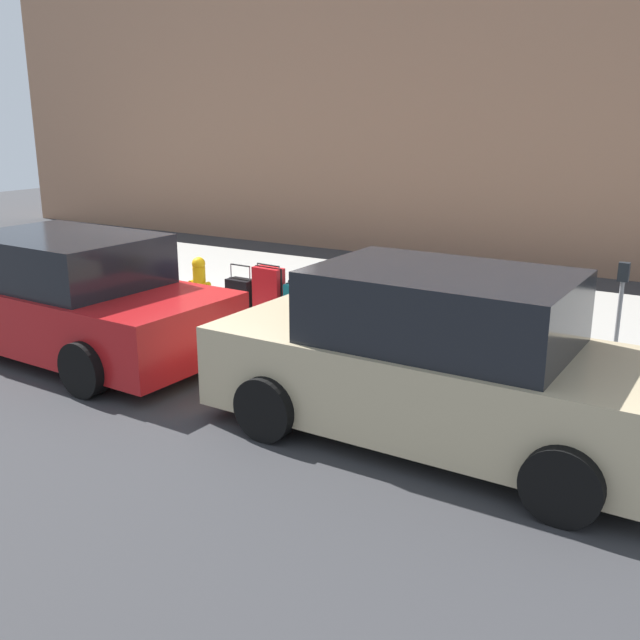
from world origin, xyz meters
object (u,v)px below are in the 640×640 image
object	(u,v)px
fire_hydrant	(199,280)
parked_car_red_1	(67,298)
suitcase_red_7	(269,293)
suitcase_maroon_5	(335,305)
suitcase_black_1	(466,330)
bollard_post	(162,278)
suitcase_navy_4	(364,312)
suitcase_black_8	(241,296)
parking_meter	(621,300)
suitcase_red_0	(507,336)
suitcase_teal_6	(301,304)
suitcase_silver_3	(394,319)
parked_car_beige_0	(440,364)
suitcase_olive_2	(428,322)

from	to	relation	value
fire_hydrant	parked_car_red_1	xyz separation A→B (m)	(0.16, 2.41, 0.20)
suitcase_red_7	suitcase_maroon_5	bearing A→B (deg)	-175.93
suitcase_black_1	bollard_post	distance (m)	5.05
suitcase_navy_4	suitcase_black_8	size ratio (longest dim) A/B	1.23
suitcase_maroon_5	parking_meter	xyz separation A→B (m)	(-3.68, -0.23, 0.51)
suitcase_red_0	suitcase_black_1	xyz separation A→B (m)	(0.53, -0.00, 0.00)
suitcase_black_1	parking_meter	size ratio (longest dim) A/B	0.66
suitcase_teal_6	parking_meter	xyz separation A→B (m)	(-4.22, -0.29, 0.55)
suitcase_red_0	bollard_post	bearing A→B (deg)	1.06
suitcase_teal_6	fire_hydrant	size ratio (longest dim) A/B	0.81
fire_hydrant	parked_car_red_1	bearing A→B (deg)	86.13
suitcase_red_0	suitcase_silver_3	distance (m)	1.54
suitcase_maroon_5	suitcase_black_1	bearing A→B (deg)	178.19
suitcase_red_7	parking_meter	world-z (taller)	parking_meter
suitcase_navy_4	fire_hydrant	distance (m)	2.95
suitcase_navy_4	parking_meter	bearing A→B (deg)	-174.95
suitcase_black_1	suitcase_teal_6	xyz separation A→B (m)	(2.49, -0.00, 0.01)
suitcase_red_0	suitcase_black_1	distance (m)	0.53
suitcase_black_1	suitcase_red_0	bearing A→B (deg)	179.83
parking_meter	suitcase_black_8	bearing A→B (deg)	3.13
suitcase_red_0	suitcase_teal_6	xyz separation A→B (m)	(3.01, -0.00, 0.01)
parked_car_beige_0	parked_car_red_1	xyz separation A→B (m)	(5.16, 0.00, -0.04)
fire_hydrant	suitcase_red_0	bearing A→B (deg)	179.46
suitcase_red_0	bollard_post	distance (m)	5.58
suitcase_navy_4	suitcase_red_7	world-z (taller)	suitcase_navy_4
parked_car_beige_0	suitcase_silver_3	bearing A→B (deg)	-56.09
suitcase_maroon_5	fire_hydrant	bearing A→B (deg)	0.38
suitcase_black_1	suitcase_black_8	distance (m)	3.56
suitcase_silver_3	suitcase_teal_6	bearing A→B (deg)	0.89
parked_car_red_1	bollard_post	bearing A→B (deg)	-78.15
parking_meter	parked_car_red_1	distance (m)	6.85
suitcase_olive_2	fire_hydrant	size ratio (longest dim) A/B	1.05
suitcase_red_0	suitcase_black_8	bearing A→B (deg)	-0.10
suitcase_navy_4	parked_car_red_1	world-z (taller)	parked_car_red_1
suitcase_black_8	suitcase_olive_2	bearing A→B (deg)	-179.11
suitcase_red_0	suitcase_navy_4	world-z (taller)	suitcase_navy_4
suitcase_black_1	suitcase_silver_3	xyz separation A→B (m)	(1.02, -0.02, -0.02)
suitcase_red_0	suitcase_navy_4	distance (m)	1.99
suitcase_red_7	bollard_post	world-z (taller)	suitcase_red_7
suitcase_navy_4	suitcase_black_1	bearing A→B (deg)	179.49
suitcase_maroon_5	suitcase_teal_6	world-z (taller)	suitcase_maroon_5
suitcase_navy_4	suitcase_red_7	xyz separation A→B (m)	(1.58, 0.03, 0.08)
suitcase_red_7	bollard_post	size ratio (longest dim) A/B	1.05
suitcase_olive_2	suitcase_black_1	bearing A→B (deg)	174.47
suitcase_navy_4	bollard_post	size ratio (longest dim) A/B	1.19
suitcase_teal_6	suitcase_red_7	xyz separation A→B (m)	(0.55, 0.02, 0.10)
suitcase_teal_6	bollard_post	world-z (taller)	bollard_post
bollard_post	parking_meter	xyz separation A→B (m)	(-6.78, -0.40, 0.44)
suitcase_maroon_5	parked_car_red_1	size ratio (longest dim) A/B	0.15
suitcase_silver_3	bollard_post	size ratio (longest dim) A/B	0.74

